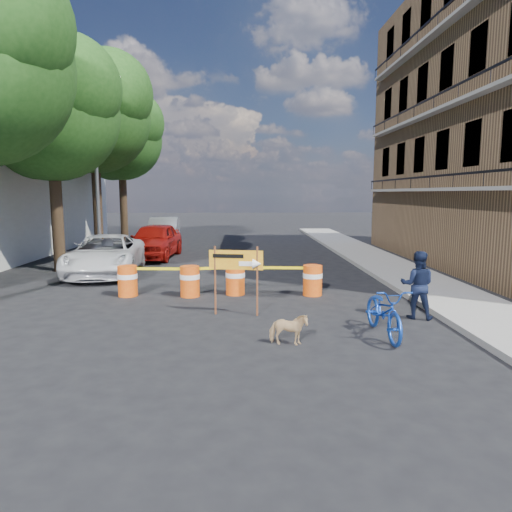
{
  "coord_description": "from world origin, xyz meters",
  "views": [
    {
      "loc": [
        0.26,
        -10.77,
        3.01
      ],
      "look_at": [
        0.66,
        1.6,
        1.3
      ],
      "focal_mm": 32.0,
      "sensor_mm": 36.0,
      "label": 1
    }
  ],
  "objects": [
    {
      "name": "tree_mid_b",
      "position": [
        -6.73,
        12.0,
        6.71
      ],
      "size": [
        5.67,
        5.4,
        9.62
      ],
      "color": "#332316",
      "rests_on": "ground"
    },
    {
      "name": "ground",
      "position": [
        0.0,
        0.0,
        0.0
      ],
      "size": [
        120.0,
        120.0,
        0.0
      ],
      "primitive_type": "plane",
      "color": "black",
      "rests_on": "ground"
    },
    {
      "name": "bicycle",
      "position": [
        3.27,
        -1.5,
        1.03
      ],
      "size": [
        0.76,
        1.11,
        2.06
      ],
      "primitive_type": "imported",
      "rotation": [
        0.0,
        0.0,
        0.03
      ],
      "color": "#1643B7",
      "rests_on": "ground"
    },
    {
      "name": "detour_sign",
      "position": [
        0.29,
        0.25,
        1.25
      ],
      "size": [
        1.33,
        0.38,
        1.72
      ],
      "rotation": [
        0.0,
        0.0,
        -0.17
      ],
      "color": "#592D19",
      "rests_on": "ground"
    },
    {
      "name": "sidewalk_east",
      "position": [
        6.2,
        6.0,
        0.07
      ],
      "size": [
        2.4,
        40.0,
        0.15
      ],
      "primitive_type": "cube",
      "color": "gray",
      "rests_on": "ground"
    },
    {
      "name": "sedan_red",
      "position": [
        -3.78,
        10.51,
        0.81
      ],
      "size": [
        2.22,
        4.89,
        1.63
      ],
      "primitive_type": "imported",
      "rotation": [
        0.0,
        0.0,
        -0.06
      ],
      "color": "#AB140E",
      "rests_on": "ground"
    },
    {
      "name": "barrel_mid_left",
      "position": [
        -1.25,
        2.38,
        0.47
      ],
      "size": [
        0.58,
        0.58,
        0.9
      ],
      "color": "#E7420D",
      "rests_on": "ground"
    },
    {
      "name": "pedestrian",
      "position": [
        4.5,
        -0.13,
        0.82
      ],
      "size": [
        0.96,
        0.86,
        1.64
      ],
      "primitive_type": "imported",
      "rotation": [
        0.0,
        0.0,
        2.79
      ],
      "color": "black",
      "rests_on": "ground"
    },
    {
      "name": "barrel_mid_right",
      "position": [
        0.08,
        2.61,
        0.47
      ],
      "size": [
        0.58,
        0.58,
        0.9
      ],
      "color": "#E7420D",
      "rests_on": "ground"
    },
    {
      "name": "tree_mid_a",
      "position": [
        -6.74,
        7.0,
        6.01
      ],
      "size": [
        5.25,
        5.0,
        8.68
      ],
      "color": "#332316",
      "rests_on": "ground"
    },
    {
      "name": "suv_white",
      "position": [
        -4.8,
        6.22,
        0.73
      ],
      "size": [
        2.89,
        5.45,
        1.46
      ],
      "primitive_type": "imported",
      "rotation": [
        0.0,
        0.0,
        0.09
      ],
      "color": "silver",
      "rests_on": "ground"
    },
    {
      "name": "dog",
      "position": [
        1.19,
        -2.02,
        0.32
      ],
      "size": [
        0.8,
        0.44,
        0.65
      ],
      "primitive_type": "imported",
      "rotation": [
        0.0,
        0.0,
        1.46
      ],
      "color": "#D6B07B",
      "rests_on": "ground"
    },
    {
      "name": "sedan_silver",
      "position": [
        -4.38,
        16.67,
        0.79
      ],
      "size": [
        1.98,
        4.88,
        1.57
      ],
      "primitive_type": "imported",
      "rotation": [
        0.0,
        0.0,
        0.07
      ],
      "color": "#A1A3A8",
      "rests_on": "ground"
    },
    {
      "name": "tree_far",
      "position": [
        -6.74,
        17.0,
        6.22
      ],
      "size": [
        5.04,
        4.8,
        8.84
      ],
      "color": "#332316",
      "rests_on": "ground"
    },
    {
      "name": "barrel_far_right",
      "position": [
        2.37,
        2.43,
        0.47
      ],
      "size": [
        0.58,
        0.58,
        0.9
      ],
      "color": "#E7420D",
      "rests_on": "ground"
    },
    {
      "name": "barrel_far_left",
      "position": [
        -3.08,
        2.5,
        0.47
      ],
      "size": [
        0.58,
        0.58,
        0.9
      ],
      "color": "#E7420D",
      "rests_on": "ground"
    },
    {
      "name": "streetlamp",
      "position": [
        -5.93,
        9.5,
        4.38
      ],
      "size": [
        1.25,
        0.18,
        8.0
      ],
      "color": "gray",
      "rests_on": "ground"
    }
  ]
}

